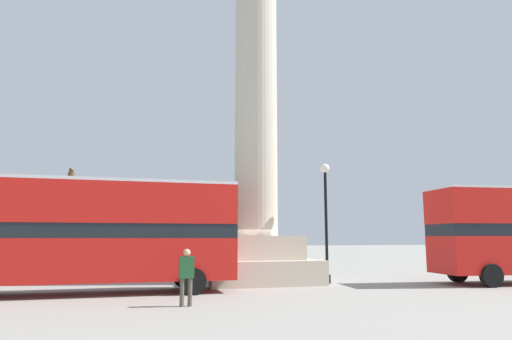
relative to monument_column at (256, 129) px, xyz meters
name	(u,v)px	position (x,y,z in m)	size (l,w,h in m)	color
ground_plane	(256,282)	(0.00, 0.00, -7.61)	(200.00, 200.00, 0.00)	gray
monument_column	(256,129)	(0.00, 0.00, 0.00)	(5.29, 5.29, 20.60)	#BCB29E
bus_b	(85,230)	(-7.67, -2.98, -5.22)	(11.49, 2.91, 4.33)	red
equestrian_statue	(67,243)	(-9.27, 5.57, -5.81)	(3.03, 2.15, 6.05)	#BCB29E
street_lamp	(326,214)	(3.06, -1.53, -4.35)	(0.43, 0.43, 5.68)	black
pedestrian_near_lamp	(186,274)	(-4.23, -7.07, -6.61)	(0.47, 0.23, 1.77)	#4C473D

